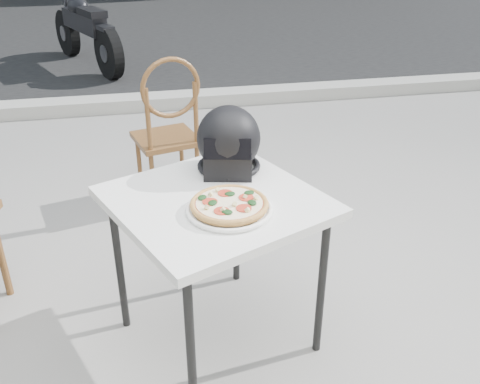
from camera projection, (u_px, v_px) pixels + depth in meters
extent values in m
plane|color=gray|center=(251.00, 304.00, 2.57)|extent=(80.00, 80.00, 0.00)
cube|color=black|center=(157.00, 27.00, 8.63)|extent=(30.00, 8.00, 0.00)
cube|color=#A7A69C|center=(184.00, 100.00, 5.14)|extent=(30.00, 0.25, 0.12)
cube|color=white|center=(215.00, 202.00, 2.06)|extent=(0.97, 0.97, 0.04)
cylinder|color=black|center=(191.00, 350.00, 1.85)|extent=(0.04, 0.04, 0.66)
cylinder|color=black|center=(321.00, 287.00, 2.15)|extent=(0.04, 0.04, 0.66)
cylinder|color=black|center=(119.00, 265.00, 2.29)|extent=(0.04, 0.04, 0.66)
cylinder|color=black|center=(236.00, 223.00, 2.60)|extent=(0.04, 0.04, 0.66)
cylinder|color=white|center=(229.00, 210.00, 1.95)|extent=(0.38, 0.38, 0.01)
torus|color=white|center=(229.00, 209.00, 1.95)|extent=(0.39, 0.39, 0.02)
cylinder|color=#BC8844|center=(229.00, 205.00, 1.94)|extent=(0.31, 0.31, 0.01)
torus|color=#BC8844|center=(229.00, 204.00, 1.94)|extent=(0.32, 0.32, 0.02)
cylinder|color=#AB1D13|center=(229.00, 204.00, 1.94)|extent=(0.28, 0.28, 0.00)
cylinder|color=#FAE8C0|center=(229.00, 203.00, 1.94)|extent=(0.27, 0.27, 0.00)
cylinder|color=#B93320|center=(246.00, 197.00, 1.96)|extent=(0.06, 0.06, 0.00)
cylinder|color=#B93320|center=(225.00, 193.00, 2.00)|extent=(0.06, 0.06, 0.00)
cylinder|color=#B93320|center=(210.00, 202.00, 1.94)|extent=(0.06, 0.06, 0.00)
cylinder|color=#B93320|center=(222.00, 211.00, 1.88)|extent=(0.06, 0.06, 0.00)
cylinder|color=#B93320|center=(244.00, 208.00, 1.89)|extent=(0.06, 0.06, 0.00)
ellipsoid|color=#123313|center=(230.00, 194.00, 1.99)|extent=(0.04, 0.04, 0.01)
ellipsoid|color=#123313|center=(213.00, 203.00, 1.93)|extent=(0.05, 0.05, 0.01)
ellipsoid|color=#123313|center=(252.00, 203.00, 1.93)|extent=(0.04, 0.05, 0.01)
ellipsoid|color=#123313|center=(227.00, 212.00, 1.87)|extent=(0.05, 0.05, 0.01)
ellipsoid|color=#123313|center=(249.00, 193.00, 1.99)|extent=(0.05, 0.04, 0.01)
ellipsoid|color=#123313|center=(202.00, 197.00, 1.96)|extent=(0.05, 0.05, 0.01)
cylinder|color=#DFCF88|center=(234.00, 204.00, 1.91)|extent=(0.02, 0.02, 0.02)
cylinder|color=#DFCF88|center=(211.00, 194.00, 1.98)|extent=(0.03, 0.02, 0.02)
cylinder|color=#DFCF88|center=(245.00, 197.00, 1.96)|extent=(0.03, 0.03, 0.02)
cylinder|color=#DFCF88|center=(218.00, 190.00, 2.01)|extent=(0.02, 0.02, 0.02)
cylinder|color=#DFCF88|center=(247.00, 210.00, 1.87)|extent=(0.03, 0.02, 0.02)
cylinder|color=#DFCF88|center=(207.00, 207.00, 1.89)|extent=(0.03, 0.03, 0.02)
cylinder|color=#DFCF88|center=(256.00, 198.00, 1.95)|extent=(0.02, 0.02, 0.02)
cylinder|color=#DFCF88|center=(223.00, 210.00, 1.88)|extent=(0.02, 0.02, 0.02)
ellipsoid|color=black|center=(229.00, 139.00, 2.21)|extent=(0.32, 0.33, 0.28)
cube|color=black|center=(228.00, 165.00, 2.18)|extent=(0.21, 0.14, 0.11)
torus|color=black|center=(229.00, 165.00, 2.27)|extent=(0.32, 0.32, 0.02)
cube|color=black|center=(227.00, 149.00, 2.11)|extent=(0.19, 0.08, 0.09)
cube|color=brown|center=(166.00, 139.00, 3.33)|extent=(0.45, 0.45, 0.03)
cylinder|color=brown|center=(182.00, 157.00, 3.61)|extent=(0.04, 0.04, 0.40)
cylinder|color=brown|center=(139.00, 165.00, 3.49)|extent=(0.04, 0.04, 0.40)
cylinder|color=brown|center=(198.00, 174.00, 3.37)|extent=(0.04, 0.04, 0.40)
cylinder|color=brown|center=(153.00, 183.00, 3.26)|extent=(0.04, 0.04, 0.40)
cylinder|color=brown|center=(196.00, 114.00, 3.18)|extent=(0.04, 0.04, 0.39)
cylinder|color=brown|center=(148.00, 121.00, 3.06)|extent=(0.04, 0.04, 0.39)
torus|color=brown|center=(171.00, 88.00, 3.04)|extent=(0.36, 0.12, 0.36)
cylinder|color=brown|center=(0.00, 253.00, 2.53)|extent=(0.04, 0.04, 0.48)
cylinder|color=black|center=(68.00, 33.00, 6.82)|extent=(0.33, 0.57, 0.57)
cylinder|color=slate|center=(68.00, 33.00, 6.82)|extent=(0.20, 0.23, 0.19)
cylinder|color=black|center=(109.00, 53.00, 5.86)|extent=(0.33, 0.57, 0.57)
cylinder|color=slate|center=(109.00, 53.00, 5.86)|extent=(0.20, 0.23, 0.19)
cube|color=black|center=(84.00, 22.00, 6.23)|extent=(0.56, 0.98, 0.21)
ellipsoid|color=black|center=(78.00, 6.00, 6.26)|extent=(0.35, 0.45, 0.21)
cube|color=black|center=(92.00, 12.00, 5.96)|extent=(0.36, 0.51, 0.08)
cylinder|color=slate|center=(66.00, 9.00, 6.62)|extent=(0.16, 0.30, 0.67)
cube|color=black|center=(105.00, 28.00, 5.75)|extent=(0.21, 0.24, 0.05)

